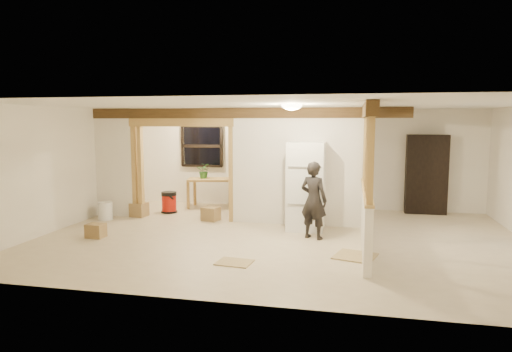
% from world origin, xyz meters
% --- Properties ---
extents(floor, '(9.00, 6.50, 0.01)m').
position_xyz_m(floor, '(0.00, 0.00, -0.01)').
color(floor, beige).
rests_on(floor, ground).
extents(ceiling, '(9.00, 6.50, 0.01)m').
position_xyz_m(ceiling, '(0.00, 0.00, 2.50)').
color(ceiling, white).
extents(wall_back, '(9.00, 0.01, 2.50)m').
position_xyz_m(wall_back, '(0.00, 3.25, 1.25)').
color(wall_back, white).
rests_on(wall_back, floor).
extents(wall_front, '(9.00, 0.01, 2.50)m').
position_xyz_m(wall_front, '(0.00, -3.25, 1.25)').
color(wall_front, white).
rests_on(wall_front, floor).
extents(wall_left, '(0.01, 6.50, 2.50)m').
position_xyz_m(wall_left, '(-4.50, 0.00, 1.25)').
color(wall_left, white).
rests_on(wall_left, floor).
extents(partition_left_stub, '(0.90, 0.12, 2.50)m').
position_xyz_m(partition_left_stub, '(-4.05, 1.20, 1.25)').
color(partition_left_stub, white).
rests_on(partition_left_stub, floor).
extents(partition_center, '(2.80, 0.12, 2.50)m').
position_xyz_m(partition_center, '(0.20, 1.20, 1.25)').
color(partition_center, white).
rests_on(partition_center, floor).
extents(doorway_frame, '(2.46, 0.14, 2.20)m').
position_xyz_m(doorway_frame, '(-2.40, 1.20, 1.10)').
color(doorway_frame, tan).
rests_on(doorway_frame, floor).
extents(header_beam_back, '(7.00, 0.18, 0.22)m').
position_xyz_m(header_beam_back, '(-1.00, 1.20, 2.38)').
color(header_beam_back, '#4D351A').
rests_on(header_beam_back, ceiling).
extents(header_beam_right, '(0.18, 3.30, 0.22)m').
position_xyz_m(header_beam_right, '(1.60, -0.40, 2.38)').
color(header_beam_right, '#4D351A').
rests_on(header_beam_right, ceiling).
extents(pony_wall, '(0.12, 3.20, 1.00)m').
position_xyz_m(pony_wall, '(1.60, -0.40, 0.50)').
color(pony_wall, white).
rests_on(pony_wall, floor).
extents(stud_partition, '(0.14, 3.20, 1.32)m').
position_xyz_m(stud_partition, '(1.60, -0.40, 1.66)').
color(stud_partition, tan).
rests_on(stud_partition, pony_wall).
extents(window_back, '(1.12, 0.10, 1.10)m').
position_xyz_m(window_back, '(-2.60, 3.17, 1.55)').
color(window_back, black).
rests_on(window_back, wall_back).
extents(ceiling_dome_main, '(0.36, 0.36, 0.16)m').
position_xyz_m(ceiling_dome_main, '(0.30, -0.50, 2.48)').
color(ceiling_dome_main, '#FFEABF').
rests_on(ceiling_dome_main, ceiling).
extents(ceiling_dome_util, '(0.32, 0.32, 0.14)m').
position_xyz_m(ceiling_dome_util, '(-2.50, 2.30, 2.48)').
color(ceiling_dome_util, '#FFEABF').
rests_on(ceiling_dome_util, ceiling).
extents(hanging_bulb, '(0.07, 0.07, 0.07)m').
position_xyz_m(hanging_bulb, '(-2.00, 1.60, 2.18)').
color(hanging_bulb, '#FFD88C').
rests_on(hanging_bulb, ceiling).
extents(refrigerator, '(0.74, 0.72, 1.79)m').
position_xyz_m(refrigerator, '(0.43, 0.78, 0.90)').
color(refrigerator, white).
rests_on(refrigerator, floor).
extents(woman, '(0.63, 0.54, 1.47)m').
position_xyz_m(woman, '(0.65, 0.08, 0.73)').
color(woman, black).
rests_on(woman, floor).
extents(work_table, '(1.30, 0.84, 0.76)m').
position_xyz_m(work_table, '(-2.16, 2.63, 0.38)').
color(work_table, tan).
rests_on(work_table, floor).
extents(potted_plant, '(0.37, 0.32, 0.39)m').
position_xyz_m(potted_plant, '(-2.36, 2.63, 0.95)').
color(potted_plant, '#205422').
rests_on(potted_plant, work_table).
extents(shop_vac, '(0.41, 0.41, 0.52)m').
position_xyz_m(shop_vac, '(-2.98, 1.81, 0.26)').
color(shop_vac, '#A01309').
rests_on(shop_vac, floor).
extents(bookshelf, '(0.95, 0.32, 1.89)m').
position_xyz_m(bookshelf, '(3.08, 3.02, 0.95)').
color(bookshelf, black).
rests_on(bookshelf, floor).
extents(bucket, '(0.40, 0.40, 0.40)m').
position_xyz_m(bucket, '(-4.08, 0.77, 0.20)').
color(bucket, white).
rests_on(bucket, floor).
extents(box_util_a, '(0.42, 0.38, 0.30)m').
position_xyz_m(box_util_a, '(-1.73, 1.18, 0.15)').
color(box_util_a, olive).
rests_on(box_util_a, floor).
extents(box_util_b, '(0.37, 0.37, 0.32)m').
position_xyz_m(box_util_b, '(-3.49, 1.25, 0.16)').
color(box_util_b, olive).
rests_on(box_util_b, floor).
extents(box_front, '(0.34, 0.28, 0.26)m').
position_xyz_m(box_front, '(-3.41, -0.72, 0.13)').
color(box_front, olive).
rests_on(box_front, floor).
extents(floor_panel_near, '(0.78, 0.78, 0.02)m').
position_xyz_m(floor_panel_near, '(1.43, -0.97, 0.01)').
color(floor_panel_near, tan).
rests_on(floor_panel_near, floor).
extents(floor_panel_far, '(0.58, 0.49, 0.02)m').
position_xyz_m(floor_panel_far, '(-0.42, -1.70, 0.01)').
color(floor_panel_far, tan).
rests_on(floor_panel_far, floor).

